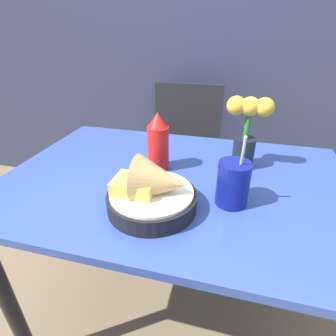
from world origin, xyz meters
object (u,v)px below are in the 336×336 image
object	(u,v)px
ketchup_bottle	(158,143)
flower_vase	(247,129)
drink_cup	(233,185)
food_basket	(155,192)
chair_far_window	(184,146)

from	to	relation	value
ketchup_bottle	flower_vase	bearing A→B (deg)	16.79
flower_vase	ketchup_bottle	bearing A→B (deg)	-163.21
drink_cup	food_basket	bearing A→B (deg)	-158.36
food_basket	flower_vase	world-z (taller)	flower_vase
food_basket	flower_vase	bearing A→B (deg)	54.04
chair_far_window	food_basket	world-z (taller)	food_basket
chair_far_window	ketchup_bottle	bearing A→B (deg)	-86.66
ketchup_bottle	flower_vase	xyz separation A→B (m)	(0.28, 0.08, 0.04)
ketchup_bottle	drink_cup	xyz separation A→B (m)	(0.25, -0.14, -0.04)
drink_cup	flower_vase	size ratio (longest dim) A/B	0.87
chair_far_window	food_basket	bearing A→B (deg)	-83.91
ketchup_bottle	drink_cup	bearing A→B (deg)	-29.84
ketchup_bottle	drink_cup	world-z (taller)	drink_cup
drink_cup	ketchup_bottle	bearing A→B (deg)	150.16
food_basket	ketchup_bottle	bearing A→B (deg)	104.24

